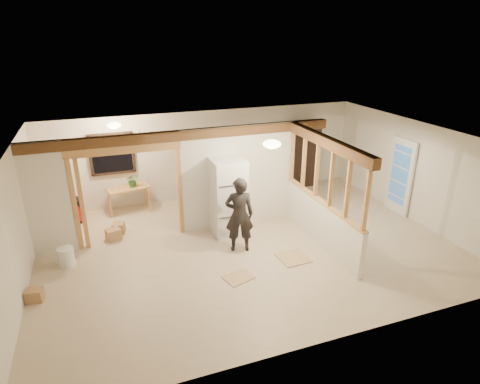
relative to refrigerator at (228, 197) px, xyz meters
name	(u,v)px	position (x,y,z in m)	size (l,w,h in m)	color
floor	(248,246)	(0.20, -0.77, -0.93)	(9.00, 6.50, 0.01)	#C5B092
ceiling	(249,138)	(0.20, -0.77, 1.58)	(9.00, 6.50, 0.01)	white
wall_back	(207,154)	(0.20, 2.48, 0.33)	(9.00, 0.01, 2.50)	silver
wall_front	(328,275)	(0.20, -4.02, 0.33)	(9.00, 0.01, 2.50)	silver
wall_left	(15,227)	(-4.30, -0.77, 0.33)	(0.01, 6.50, 2.50)	silver
wall_right	(415,172)	(4.70, -0.77, 0.33)	(0.01, 6.50, 2.50)	silver
partition_left_stub	(48,199)	(-3.85, 0.43, 0.33)	(0.90, 0.12, 2.50)	silver
partition_center	(238,176)	(0.40, 0.43, 0.33)	(2.80, 0.12, 2.50)	silver
doorway_frame	(129,196)	(-2.20, 0.43, 0.18)	(2.46, 0.14, 2.20)	tan
header_beam_back	(187,135)	(-0.80, 0.43, 1.46)	(7.00, 0.18, 0.22)	brown
header_beam_right	(327,142)	(1.80, -1.17, 1.46)	(0.18, 3.30, 0.22)	brown
pony_wall	(320,223)	(1.80, -1.17, -0.42)	(0.12, 3.20, 1.00)	silver
stud_partition	(324,174)	(1.80, -1.17, 0.74)	(0.14, 3.20, 1.32)	tan
window_back	(112,154)	(-2.40, 2.40, 0.63)	(1.12, 0.10, 1.10)	black
french_door	(400,176)	(4.62, -0.37, 0.08)	(0.12, 0.86, 2.00)	white
ceiling_dome_main	(272,144)	(0.50, -1.27, 1.56)	(0.36, 0.36, 0.16)	#FFEABF
ceiling_dome_util	(114,125)	(-2.30, 1.53, 1.56)	(0.32, 0.32, 0.14)	#FFEABF
hanging_bulb	(141,143)	(-1.80, 0.83, 1.26)	(0.07, 0.07, 0.07)	#FFD88C
refrigerator	(228,197)	(0.00, 0.00, 0.00)	(0.76, 0.74, 1.84)	white
woman	(239,215)	(-0.04, -0.86, -0.07)	(0.62, 0.41, 1.71)	#2D2728
work_table	(129,199)	(-2.11, 2.09, -0.58)	(1.09, 0.55, 0.69)	tan
potted_plant	(133,180)	(-1.98, 2.09, -0.05)	(0.33, 0.28, 0.36)	#2C6B2D
shop_vac	(74,210)	(-3.49, 1.89, -0.61)	(0.48, 0.48, 0.62)	#B9080F
bookshelf	(303,154)	(3.15, 2.24, 0.10)	(1.02, 0.34, 2.04)	black
bucket	(66,257)	(-3.62, -0.26, -0.72)	(0.32, 0.32, 0.41)	white
box_util_a	(113,234)	(-2.64, 0.57, -0.79)	(0.31, 0.26, 0.26)	#A57B50
box_util_b	(119,228)	(-2.50, 0.87, -0.79)	(0.28, 0.28, 0.26)	#A57B50
box_front	(34,295)	(-4.13, -1.32, -0.81)	(0.28, 0.23, 0.23)	#A57B50
floor_panel_near	(293,258)	(0.92, -1.61, -0.91)	(0.61, 0.61, 0.02)	tan
floor_panel_far	(238,277)	(-0.43, -1.90, -0.91)	(0.55, 0.44, 0.02)	tan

